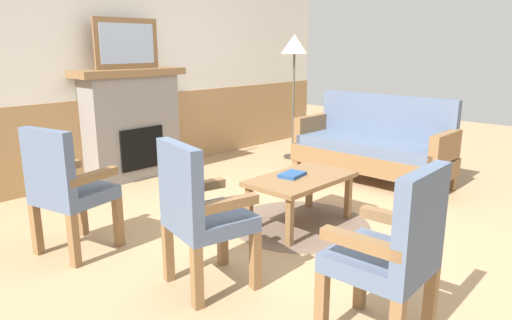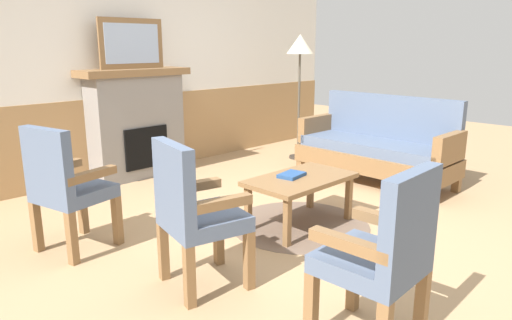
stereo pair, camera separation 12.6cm
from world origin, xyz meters
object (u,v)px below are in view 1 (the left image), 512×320
at_px(couch, 373,147).
at_px(book_on_table, 292,175).
at_px(fireplace, 132,123).
at_px(framed_picture, 127,44).
at_px(floor_lamp_by_couch, 294,52).
at_px(coffee_table, 301,183).
at_px(armchair_near_fireplace, 66,186).
at_px(armchair_front_left, 393,249).
at_px(armchair_by_window_left, 200,210).

height_order(couch, book_on_table, couch).
relative_size(fireplace, framed_picture, 1.62).
bearing_deg(couch, framed_picture, 130.83).
bearing_deg(floor_lamp_by_couch, coffee_table, -139.48).
bearing_deg(coffee_table, book_on_table, 125.95).
height_order(book_on_table, floor_lamp_by_couch, floor_lamp_by_couch).
height_order(armchair_near_fireplace, floor_lamp_by_couch, floor_lamp_by_couch).
bearing_deg(armchair_near_fireplace, couch, -10.95).
bearing_deg(floor_lamp_by_couch, couch, -99.20).
height_order(framed_picture, armchair_front_left, framed_picture).
height_order(book_on_table, armchair_front_left, armchair_front_left).
xyz_separation_m(fireplace, framed_picture, (0.00, 0.00, 0.91)).
relative_size(coffee_table, book_on_table, 4.09).
relative_size(fireplace, armchair_near_fireplace, 1.33).
bearing_deg(couch, armchair_near_fireplace, 169.05).
xyz_separation_m(book_on_table, armchair_near_fireplace, (-1.61, 0.84, 0.08)).
relative_size(coffee_table, floor_lamp_by_couch, 0.57).
height_order(couch, armchair_near_fireplace, same).
bearing_deg(book_on_table, floor_lamp_by_couch, 38.73).
bearing_deg(armchair_by_window_left, fireplace, 65.99).
bearing_deg(floor_lamp_by_couch, armchair_near_fireplace, -168.53).
height_order(coffee_table, floor_lamp_by_couch, floor_lamp_by_couch).
bearing_deg(floor_lamp_by_couch, framed_picture, 159.78).
height_order(fireplace, framed_picture, framed_picture).
relative_size(coffee_table, armchair_front_left, 0.98).
distance_m(coffee_table, armchair_by_window_left, 1.34).
relative_size(framed_picture, floor_lamp_by_couch, 0.48).
relative_size(fireplace, armchair_front_left, 1.33).
relative_size(armchair_front_left, floor_lamp_by_couch, 0.58).
height_order(book_on_table, armchair_near_fireplace, armchair_near_fireplace).
distance_m(armchair_by_window_left, armchair_front_left, 1.21).
relative_size(couch, book_on_table, 7.68).
relative_size(couch, floor_lamp_by_couch, 1.07).
bearing_deg(armchair_by_window_left, framed_picture, 66.00).
height_order(couch, coffee_table, couch).
bearing_deg(floor_lamp_by_couch, armchair_by_window_left, -150.25).
bearing_deg(framed_picture, armchair_front_left, -102.83).
xyz_separation_m(framed_picture, armchair_front_left, (-0.86, -3.77, -1.02)).
height_order(coffee_table, book_on_table, book_on_table).
distance_m(fireplace, floor_lamp_by_couch, 2.34).
bearing_deg(armchair_by_window_left, floor_lamp_by_couch, 29.75).
xyz_separation_m(fireplace, armchair_by_window_left, (-1.16, -2.60, -0.11)).
height_order(fireplace, couch, fireplace).
xyz_separation_m(book_on_table, armchair_front_left, (-0.97, -1.45, 0.08)).
xyz_separation_m(framed_picture, floor_lamp_by_couch, (2.06, -0.76, -0.11)).
distance_m(fireplace, coffee_table, 2.41).
bearing_deg(armchair_by_window_left, book_on_table, 12.25).
xyz_separation_m(framed_picture, armchair_near_fireplace, (-1.50, -1.48, -1.02)).
height_order(framed_picture, armchair_near_fireplace, framed_picture).
distance_m(framed_picture, couch, 3.04).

